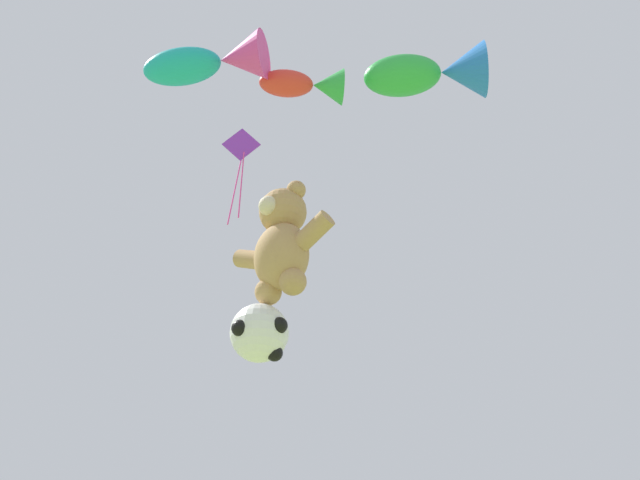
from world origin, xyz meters
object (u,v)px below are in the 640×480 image
at_px(fish_kite_emerald, 432,73).
at_px(fish_kite_teal, 212,62).
at_px(teddy_bear_kite, 282,242).
at_px(diamond_kite, 240,157).
at_px(soccer_ball_kite, 260,333).
at_px(fish_kite_crimson, 307,85).

xyz_separation_m(fish_kite_emerald, fish_kite_teal, (-3.17, -2.99, 0.07)).
distance_m(teddy_bear_kite, diamond_kite, 3.05).
relative_size(soccer_ball_kite, fish_kite_emerald, 0.46).
distance_m(fish_kite_teal, diamond_kite, 2.41).
bearing_deg(fish_kite_crimson, fish_kite_emerald, 36.54).
distance_m(soccer_ball_kite, fish_kite_teal, 5.39).
bearing_deg(fish_kite_crimson, diamond_kite, 167.88).
xyz_separation_m(teddy_bear_kite, diamond_kite, (-1.34, -0.01, 2.74)).
bearing_deg(soccer_ball_kite, teddy_bear_kite, 1.61).
distance_m(fish_kite_crimson, diamond_kite, 2.46).
bearing_deg(fish_kite_teal, fish_kite_crimson, 52.04).
bearing_deg(fish_kite_emerald, soccer_ball_kite, -164.50).
bearing_deg(teddy_bear_kite, fish_kite_emerald, 17.44).
xyz_separation_m(fish_kite_emerald, fish_kite_crimson, (-2.00, -1.48, -0.16)).
relative_size(soccer_ball_kite, fish_kite_crimson, 0.71).
xyz_separation_m(teddy_bear_kite, fish_kite_emerald, (3.06, 0.96, 3.17)).
xyz_separation_m(soccer_ball_kite, diamond_kite, (-0.89, 0.00, 4.49)).
bearing_deg(fish_kite_teal, fish_kite_emerald, 43.26).
bearing_deg(diamond_kite, fish_kite_teal, -58.79).
height_order(fish_kite_teal, diamond_kite, fish_kite_teal).
bearing_deg(fish_kite_crimson, fish_kite_teal, -127.96).
relative_size(teddy_bear_kite, fish_kite_emerald, 0.97).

